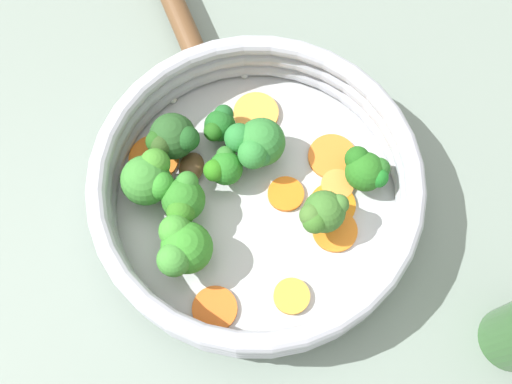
# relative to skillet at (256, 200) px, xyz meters

# --- Properties ---
(ground_plane) EXTENTS (4.00, 4.00, 0.00)m
(ground_plane) POSITION_rel_skillet_xyz_m (0.00, 0.00, -0.01)
(ground_plane) COLOR slate
(skillet) EXTENTS (0.27, 0.27, 0.01)m
(skillet) POSITION_rel_skillet_xyz_m (0.00, 0.00, 0.00)
(skillet) COLOR #B2B5B7
(skillet) RESTS_ON ground_plane
(skillet_rim_wall) EXTENTS (0.29, 0.29, 0.05)m
(skillet_rim_wall) POSITION_rel_skillet_xyz_m (0.00, 0.00, 0.03)
(skillet_rim_wall) COLOR #ABADBB
(skillet_rim_wall) RESTS_ON skillet
(skillet_rivet_left) EXTENTS (0.01, 0.01, 0.01)m
(skillet_rivet_left) POSITION_rel_skillet_xyz_m (0.03, -0.13, 0.01)
(skillet_rivet_left) COLOR #B0B4BA
(skillet_rivet_left) RESTS_ON skillet
(skillet_rivet_right) EXTENTS (0.01, 0.01, 0.01)m
(skillet_rivet_right) POSITION_rel_skillet_xyz_m (0.09, -0.09, 0.01)
(skillet_rivet_right) COLOR #B6B8B2
(skillet_rivet_right) RESTS_ON skillet
(carrot_slice_0) EXTENTS (0.04, 0.04, 0.00)m
(carrot_slice_0) POSITION_rel_skillet_xyz_m (-0.03, -0.01, 0.01)
(carrot_slice_0) COLOR orange
(carrot_slice_0) RESTS_ON skillet
(carrot_slice_1) EXTENTS (0.05, 0.05, 0.00)m
(carrot_slice_1) POSITION_rel_skillet_xyz_m (0.02, 0.10, 0.01)
(carrot_slice_1) COLOR orange
(carrot_slice_1) RESTS_ON skillet
(carrot_slice_2) EXTENTS (0.05, 0.05, 0.00)m
(carrot_slice_2) POSITION_rel_skillet_xyz_m (-0.07, 0.02, 0.01)
(carrot_slice_2) COLOR orange
(carrot_slice_2) RESTS_ON skillet
(carrot_slice_3) EXTENTS (0.05, 0.05, 0.00)m
(carrot_slice_3) POSITION_rel_skillet_xyz_m (-0.07, 0.00, 0.01)
(carrot_slice_3) COLOR orange
(carrot_slice_3) RESTS_ON skillet
(carrot_slice_4) EXTENTS (0.04, 0.04, 0.01)m
(carrot_slice_4) POSITION_rel_skillet_xyz_m (-0.04, 0.09, 0.01)
(carrot_slice_4) COLOR orange
(carrot_slice_4) RESTS_ON skillet
(carrot_slice_5) EXTENTS (0.06, 0.06, 0.01)m
(carrot_slice_5) POSITION_rel_skillet_xyz_m (0.01, -0.08, 0.01)
(carrot_slice_5) COLOR #F9993D
(carrot_slice_5) RESTS_ON skillet
(carrot_slice_6) EXTENTS (0.05, 0.05, 0.00)m
(carrot_slice_6) POSITION_rel_skillet_xyz_m (-0.07, -0.05, 0.01)
(carrot_slice_6) COLOR orange
(carrot_slice_6) RESTS_ON skillet
(carrot_slice_7) EXTENTS (0.04, 0.04, 0.00)m
(carrot_slice_7) POSITION_rel_skillet_xyz_m (-0.07, -0.02, 0.01)
(carrot_slice_7) COLOR orange
(carrot_slice_7) RESTS_ON skillet
(carrot_slice_8) EXTENTS (0.06, 0.06, 0.00)m
(carrot_slice_8) POSITION_rel_skillet_xyz_m (0.10, -0.03, 0.01)
(carrot_slice_8) COLOR orange
(carrot_slice_8) RESTS_ON skillet
(broccoli_floret_0) EXTENTS (0.05, 0.05, 0.05)m
(broccoli_floret_0) POSITION_rel_skillet_xyz_m (0.01, -0.04, 0.03)
(broccoli_floret_0) COLOR #6C9C54
(broccoli_floret_0) RESTS_ON skillet
(broccoli_floret_1) EXTENTS (0.03, 0.04, 0.04)m
(broccoli_floret_1) POSITION_rel_skillet_xyz_m (0.04, -0.06, 0.03)
(broccoli_floret_1) COLOR #74A15C
(broccoli_floret_1) RESTS_ON skillet
(broccoli_floret_2) EXTENTS (0.05, 0.04, 0.05)m
(broccoli_floret_2) POSITION_rel_skillet_xyz_m (0.08, -0.04, 0.04)
(broccoli_floret_2) COLOR #5B8C45
(broccoli_floret_2) RESTS_ON skillet
(broccoli_floret_3) EXTENTS (0.04, 0.04, 0.04)m
(broccoli_floret_3) POSITION_rel_skillet_xyz_m (-0.09, -0.03, 0.03)
(broccoli_floret_3) COLOR #7BA351
(broccoli_floret_3) RESTS_ON skillet
(broccoli_floret_4) EXTENTS (0.05, 0.05, 0.05)m
(broccoli_floret_4) POSITION_rel_skillet_xyz_m (0.09, 0.00, 0.04)
(broccoli_floret_4) COLOR #5D9346
(broccoli_floret_4) RESTS_ON skillet
(broccoli_floret_5) EXTENTS (0.04, 0.04, 0.05)m
(broccoli_floret_5) POSITION_rel_skillet_xyz_m (-0.06, 0.02, 0.04)
(broccoli_floret_5) COLOR #759B56
(broccoli_floret_5) RESTS_ON skillet
(broccoli_floret_6) EXTENTS (0.03, 0.04, 0.04)m
(broccoli_floret_6) POSITION_rel_skillet_xyz_m (0.03, -0.02, 0.03)
(broccoli_floret_6) COLOR #74965E
(broccoli_floret_6) RESTS_ON skillet
(broccoli_floret_7) EXTENTS (0.04, 0.05, 0.05)m
(broccoli_floret_7) POSITION_rel_skillet_xyz_m (0.06, 0.02, 0.03)
(broccoli_floret_7) COLOR #72A44E
(broccoli_floret_7) RESTS_ON skillet
(broccoli_floret_8) EXTENTS (0.05, 0.05, 0.05)m
(broccoli_floret_8) POSITION_rel_skillet_xyz_m (0.05, 0.06, 0.04)
(broccoli_floret_8) COLOR #5C9846
(broccoli_floret_8) RESTS_ON skillet
(mushroom_piece_0) EXTENTS (0.03, 0.03, 0.01)m
(mushroom_piece_0) POSITION_rel_skillet_xyz_m (0.06, -0.02, 0.01)
(mushroom_piece_0) COLOR brown
(mushroom_piece_0) RESTS_ON skillet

